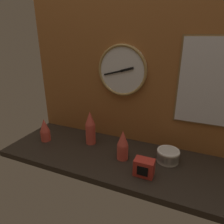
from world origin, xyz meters
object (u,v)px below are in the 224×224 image
bowl_stack_right (168,155)px  menu_board (218,84)px  cup_stack_center_left (90,128)px  napkin_dispenser (144,167)px  cup_stack_center_right (123,145)px  cup_stack_far_left (45,130)px  wall_clock (122,71)px

bowl_stack_right → menu_board: menu_board is taller
cup_stack_center_left → menu_board: bearing=11.8°
napkin_dispenser → cup_stack_center_right: bearing=148.0°
cup_stack_far_left → cup_stack_center_left: size_ratio=0.70×
cup_stack_far_left → napkin_dispenser: size_ratio=1.55×
cup_stack_center_right → napkin_dispenser: bearing=-32.0°
cup_stack_far_left → cup_stack_center_right: (63.70, 0.04, 1.27)cm
bowl_stack_right → wall_clock: 64.98cm
bowl_stack_right → wall_clock: size_ratio=0.40×
wall_clock → menu_board: (61.32, 0.88, -3.93)cm
menu_board → napkin_dispenser: bearing=-131.6°
bowl_stack_right → cup_stack_center_left: bearing=178.9°
cup_stack_center_right → wall_clock: bearing=113.0°
cup_stack_center_right → napkin_dispenser: (17.29, -10.81, -5.13)cm
wall_clock → napkin_dispenser: (28.16, -36.44, -48.51)cm
napkin_dispenser → cup_stack_far_left: bearing=172.4°
cup_stack_far_left → wall_clock: (52.83, 25.66, 44.65)cm
cup_stack_far_left → menu_board: size_ratio=0.32×
cup_stack_center_left → bowl_stack_right: bearing=-1.1°
cup_stack_far_left → cup_stack_center_right: cup_stack_center_right is taller
cup_stack_center_left → wall_clock: wall_clock is taller
cup_stack_center_right → wall_clock: size_ratio=0.56×
cup_stack_center_right → cup_stack_center_left: cup_stack_center_left is taller
bowl_stack_right → wall_clock: wall_clock is taller
cup_stack_far_left → cup_stack_center_right: size_ratio=0.88×
cup_stack_center_right → wall_clock: wall_clock is taller
cup_stack_center_left → bowl_stack_right: (57.31, -1.12, -8.37)cm
cup_stack_far_left → napkin_dispenser: cup_stack_far_left is taller
cup_stack_far_left → menu_board: 124.07cm
napkin_dispenser → bowl_stack_right: bearing=61.1°
bowl_stack_right → napkin_dispenser: napkin_dispenser is taller
wall_clock → cup_stack_far_left: bearing=-154.1°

